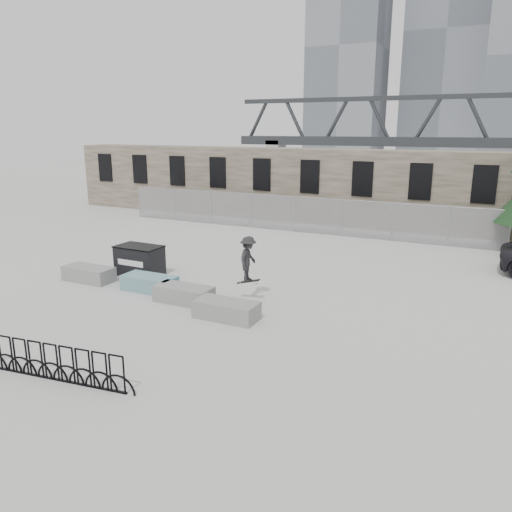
{
  "coord_description": "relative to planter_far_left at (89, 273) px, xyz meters",
  "views": [
    {
      "loc": [
        10.4,
        -13.54,
        5.74
      ],
      "look_at": [
        2.79,
        1.95,
        1.3
      ],
      "focal_mm": 35.0,
      "sensor_mm": 36.0,
      "label": 1
    }
  ],
  "objects": [
    {
      "name": "bike_rack",
      "position": [
        4.74,
        -6.31,
        0.14
      ],
      "size": [
        4.91,
        0.63,
        0.9
      ],
      "rotation": [
        0.0,
        0.0,
        0.12
      ],
      "color": "black",
      "rests_on": "ground"
    },
    {
      "name": "skateboarder",
      "position": [
        6.53,
        0.77,
        1.15
      ],
      "size": [
        0.81,
        1.05,
        1.68
      ],
      "rotation": [
        0.0,
        0.0,
        1.66
      ],
      "color": "#242426",
      "rests_on": "ground"
    },
    {
      "name": "dumpster",
      "position": [
        1.27,
        1.51,
        0.31
      ],
      "size": [
        1.84,
        1.14,
        1.2
      ],
      "rotation": [
        0.0,
        0.0,
        -0.01
      ],
      "color": "black",
      "rests_on": "ground"
    },
    {
      "name": "truss_bridge",
      "position": [
        13.54,
        54.82,
        3.83
      ],
      "size": [
        70.0,
        3.0,
        9.8
      ],
      "color": "#2D3033",
      "rests_on": "ground"
    },
    {
      "name": "planter_far_left",
      "position": [
        0.0,
        0.0,
        0.0
      ],
      "size": [
        2.0,
        0.9,
        0.56
      ],
      "color": "gray",
      "rests_on": "ground"
    },
    {
      "name": "planter_offset",
      "position": [
        6.71,
        -1.09,
        0.0
      ],
      "size": [
        2.0,
        0.9,
        0.56
      ],
      "color": "gray",
      "rests_on": "ground"
    },
    {
      "name": "chainlink_fence",
      "position": [
        3.54,
        12.32,
        0.73
      ],
      "size": [
        22.06,
        0.06,
        2.02
      ],
      "color": "gray",
      "rests_on": "ground"
    },
    {
      "name": "planter_center_right",
      "position": [
        4.68,
        -0.4,
        0.0
      ],
      "size": [
        2.0,
        0.9,
        0.56
      ],
      "color": "gray",
      "rests_on": "ground"
    },
    {
      "name": "skyline_towers",
      "position": [
        2.53,
        93.63,
        20.49
      ],
      "size": [
        58.0,
        28.0,
        48.0
      ],
      "color": "slate",
      "rests_on": "ground"
    },
    {
      "name": "ground",
      "position": [
        3.54,
        -0.18,
        -0.3
      ],
      "size": [
        120.0,
        120.0,
        0.0
      ],
      "primitive_type": "plane",
      "color": "beige",
      "rests_on": "ground"
    },
    {
      "name": "planter_center_left",
      "position": [
        2.86,
        0.07,
        0.0
      ],
      "size": [
        2.0,
        0.9,
        0.56
      ],
      "color": "teal",
      "rests_on": "ground"
    },
    {
      "name": "stone_wall",
      "position": [
        3.54,
        16.06,
        1.95
      ],
      "size": [
        36.0,
        2.58,
        4.5
      ],
      "color": "brown",
      "rests_on": "ground"
    }
  ]
}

